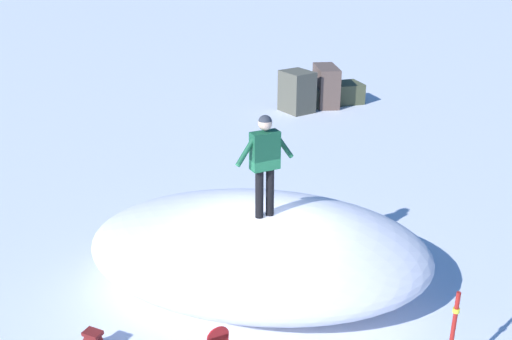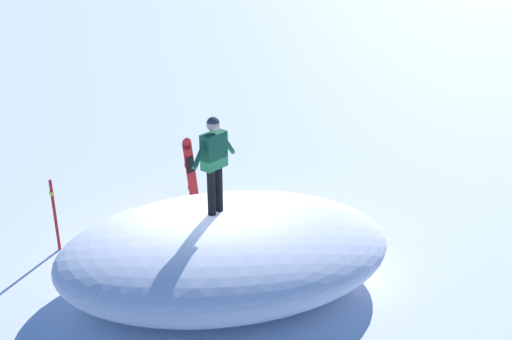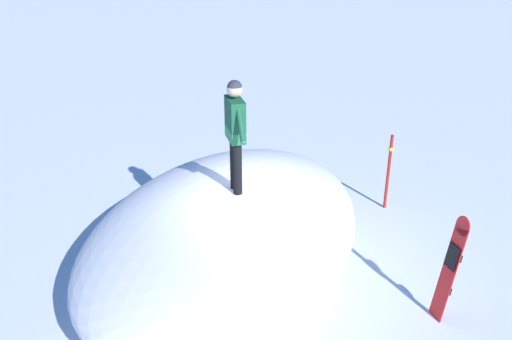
{
  "view_description": "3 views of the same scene",
  "coord_description": "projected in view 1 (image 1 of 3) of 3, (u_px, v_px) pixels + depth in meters",
  "views": [
    {
      "loc": [
        -7.69,
        -3.71,
        5.96
      ],
      "look_at": [
        0.13,
        0.17,
        2.41
      ],
      "focal_mm": 41.2,
      "sensor_mm": 36.0,
      "label": 1
    },
    {
      "loc": [
        10.2,
        1.13,
        6.43
      ],
      "look_at": [
        0.93,
        0.89,
        2.5
      ],
      "focal_mm": 42.94,
      "sensor_mm": 36.0,
      "label": 2
    },
    {
      "loc": [
        -4.55,
        6.25,
        5.62
      ],
      "look_at": [
        0.28,
        -0.16,
        1.74
      ],
      "focal_mm": 39.69,
      "sensor_mm": 36.0,
      "label": 3
    }
  ],
  "objects": [
    {
      "name": "ground",
      "position": [
        261.0,
        303.0,
        10.15
      ],
      "size": [
        240.0,
        240.0,
        0.0
      ],
      "primitive_type": "plane",
      "color": "white"
    },
    {
      "name": "snow_mound",
      "position": [
        258.0,
        248.0,
        10.46
      ],
      "size": [
        5.53,
        6.96,
        1.46
      ],
      "primitive_type": "ellipsoid",
      "rotation": [
        0.0,
        0.0,
        1.84
      ],
      "color": "white",
      "rests_on": "ground"
    },
    {
      "name": "snowboarder_standing",
      "position": [
        265.0,
        156.0,
        9.62
      ],
      "size": [
        0.9,
        0.71,
        1.79
      ],
      "color": "black",
      "rests_on": "snow_mound"
    },
    {
      "name": "trail_marker_pole",
      "position": [
        452.0,
        338.0,
        7.99
      ],
      "size": [
        0.1,
        0.1,
        1.56
      ],
      "color": "#A51E19",
      "rests_on": "ground"
    },
    {
      "name": "rock_outcrop",
      "position": [
        320.0,
        91.0,
        21.45
      ],
      "size": [
        3.34,
        2.65,
        1.45
      ],
      "color": "#4A5144",
      "rests_on": "ground"
    }
  ]
}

